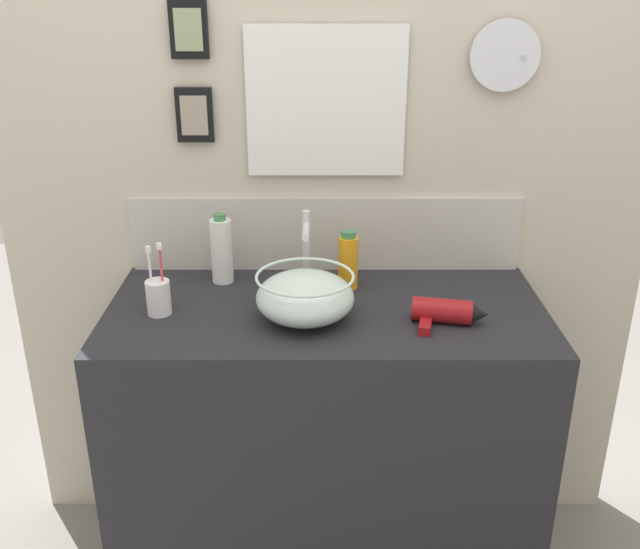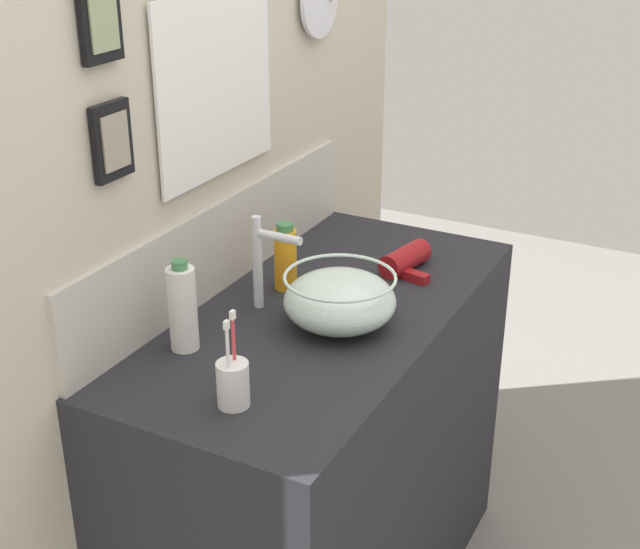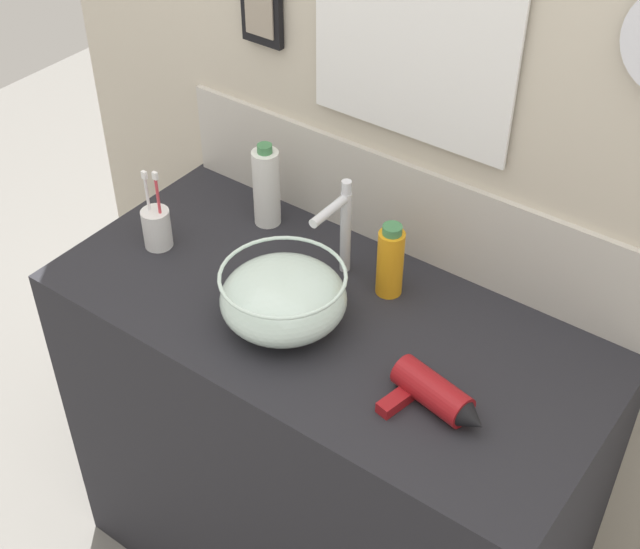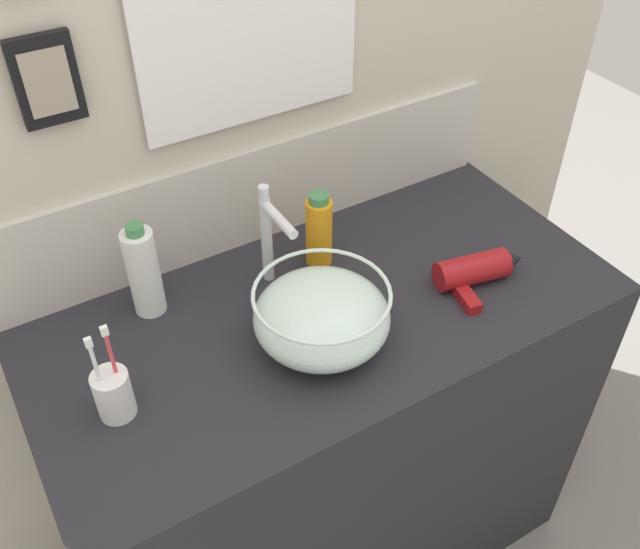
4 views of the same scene
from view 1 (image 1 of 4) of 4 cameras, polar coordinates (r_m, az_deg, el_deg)
The scene contains 8 objects.
vanity_counter at distance 2.21m, azimuth 0.45°, elevation -13.65°, with size 1.21×0.58×0.93m, color #232328.
back_panel at distance 2.16m, azimuth 0.45°, elevation 8.59°, with size 1.99×0.10×2.50m.
glass_bowl_sink at distance 1.88m, azimuth -1.21°, elevation -1.77°, with size 0.26×0.26×0.13m.
faucet at distance 2.04m, azimuth -1.11°, elevation 2.36°, with size 0.02×0.13×0.23m.
hair_drier at distance 1.90m, azimuth 10.11°, elevation -2.99°, with size 0.21×0.14×0.06m.
toothbrush_cup at distance 1.97m, azimuth -12.81°, elevation -1.72°, with size 0.07×0.07×0.20m.
spray_bottle at distance 2.12m, azimuth -7.88°, elevation 1.94°, with size 0.06×0.06×0.21m.
shampoo_bottle at distance 2.07m, azimuth 2.25°, elevation 1.09°, with size 0.06×0.06×0.17m.
Camera 1 is at (-0.02, -1.78, 1.79)m, focal length 40.00 mm.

